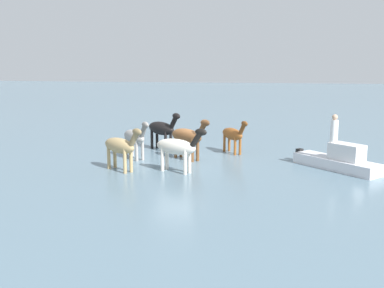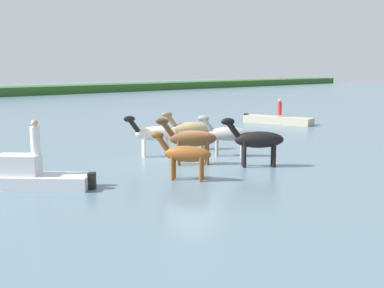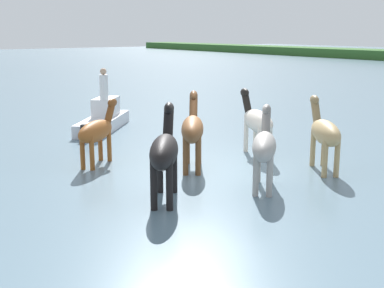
{
  "view_description": "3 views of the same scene",
  "coord_description": "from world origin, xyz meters",
  "px_view_note": "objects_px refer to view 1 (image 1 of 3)",
  "views": [
    {
      "loc": [
        -4.68,
        19.46,
        4.37
      ],
      "look_at": [
        -0.39,
        -0.82,
        0.65
      ],
      "focal_mm": 40.82,
      "sensor_mm": 36.0,
      "label": 1
    },
    {
      "loc": [
        -12.83,
        -15.12,
        4.17
      ],
      "look_at": [
        -0.05,
        0.02,
        0.83
      ],
      "focal_mm": 43.54,
      "sensor_mm": 36.0,
      "label": 2
    },
    {
      "loc": [
        10.9,
        -8.28,
        3.75
      ],
      "look_at": [
        -0.2,
        -0.32,
        0.72
      ],
      "focal_mm": 48.12,
      "sensor_mm": 36.0,
      "label": 3
    }
  ],
  "objects_px": {
    "horse_lead": "(188,136)",
    "person_helmsman_aft": "(334,129)",
    "horse_dark_mare": "(135,137)",
    "horse_chestnut_trailing": "(121,146)",
    "horse_pinto_flank": "(162,129)",
    "boat_motor_center": "(338,162)",
    "horse_dun_straggler": "(233,134)",
    "horse_mid_herd": "(177,147)"
  },
  "relations": [
    {
      "from": "horse_mid_herd",
      "to": "boat_motor_center",
      "type": "bearing_deg",
      "value": 37.97
    },
    {
      "from": "horse_dark_mare",
      "to": "horse_chestnut_trailing",
      "type": "distance_m",
      "value": 2.44
    },
    {
      "from": "horse_chestnut_trailing",
      "to": "horse_pinto_flank",
      "type": "bearing_deg",
      "value": 118.22
    },
    {
      "from": "horse_mid_herd",
      "to": "horse_dark_mare",
      "type": "relative_size",
      "value": 1.22
    },
    {
      "from": "horse_lead",
      "to": "horse_chestnut_trailing",
      "type": "bearing_deg",
      "value": -92.2
    },
    {
      "from": "horse_pinto_flank",
      "to": "boat_motor_center",
      "type": "bearing_deg",
      "value": 20.95
    },
    {
      "from": "person_helmsman_aft",
      "to": "horse_mid_herd",
      "type": "bearing_deg",
      "value": 17.05
    },
    {
      "from": "person_helmsman_aft",
      "to": "boat_motor_center",
      "type": "bearing_deg",
      "value": 170.67
    },
    {
      "from": "horse_lead",
      "to": "person_helmsman_aft",
      "type": "distance_m",
      "value": 6.54
    },
    {
      "from": "horse_mid_herd",
      "to": "person_helmsman_aft",
      "type": "height_order",
      "value": "person_helmsman_aft"
    },
    {
      "from": "boat_motor_center",
      "to": "horse_mid_herd",
      "type": "bearing_deg",
      "value": -120.94
    },
    {
      "from": "boat_motor_center",
      "to": "horse_chestnut_trailing",
      "type": "bearing_deg",
      "value": -123.51
    },
    {
      "from": "horse_mid_herd",
      "to": "horse_pinto_flank",
      "type": "relative_size",
      "value": 1.05
    },
    {
      "from": "horse_mid_herd",
      "to": "horse_dun_straggler",
      "type": "distance_m",
      "value": 4.79
    },
    {
      "from": "horse_chestnut_trailing",
      "to": "boat_motor_center",
      "type": "distance_m",
      "value": 9.27
    },
    {
      "from": "horse_mid_herd",
      "to": "horse_dun_straggler",
      "type": "height_order",
      "value": "horse_mid_herd"
    },
    {
      "from": "horse_dark_mare",
      "to": "boat_motor_center",
      "type": "xyz_separation_m",
      "value": [
        -9.21,
        0.26,
        -0.74
      ]
    },
    {
      "from": "horse_lead",
      "to": "person_helmsman_aft",
      "type": "bearing_deg",
      "value": 32.51
    },
    {
      "from": "horse_mid_herd",
      "to": "horse_lead",
      "type": "height_order",
      "value": "horse_lead"
    },
    {
      "from": "person_helmsman_aft",
      "to": "horse_lead",
      "type": "bearing_deg",
      "value": -4.76
    },
    {
      "from": "horse_mid_herd",
      "to": "horse_lead",
      "type": "relative_size",
      "value": 1.05
    },
    {
      "from": "horse_dun_straggler",
      "to": "horse_dark_mare",
      "type": "relative_size",
      "value": 1.01
    },
    {
      "from": "horse_mid_herd",
      "to": "boat_motor_center",
      "type": "relative_size",
      "value": 0.68
    },
    {
      "from": "horse_dun_straggler",
      "to": "horse_dark_mare",
      "type": "xyz_separation_m",
      "value": [
        4.4,
        2.27,
        0.07
      ]
    },
    {
      "from": "horse_dun_straggler",
      "to": "horse_dark_mare",
      "type": "distance_m",
      "value": 4.96
    },
    {
      "from": "horse_dark_mare",
      "to": "horse_dun_straggler",
      "type": "bearing_deg",
      "value": 72.72
    },
    {
      "from": "horse_lead",
      "to": "horse_dun_straggler",
      "type": "distance_m",
      "value": 2.73
    },
    {
      "from": "horse_dun_straggler",
      "to": "horse_chestnut_trailing",
      "type": "height_order",
      "value": "horse_chestnut_trailing"
    },
    {
      "from": "horse_mid_herd",
      "to": "person_helmsman_aft",
      "type": "bearing_deg",
      "value": 38.81
    },
    {
      "from": "horse_pinto_flank",
      "to": "person_helmsman_aft",
      "type": "relative_size",
      "value": 1.95
    },
    {
      "from": "horse_mid_herd",
      "to": "person_helmsman_aft",
      "type": "xyz_separation_m",
      "value": [
        -6.37,
        -1.95,
        0.65
      ]
    },
    {
      "from": "horse_pinto_flank",
      "to": "horse_dun_straggler",
      "type": "height_order",
      "value": "horse_pinto_flank"
    },
    {
      "from": "horse_pinto_flank",
      "to": "person_helmsman_aft",
      "type": "xyz_separation_m",
      "value": [
        -8.32,
        2.62,
        0.59
      ]
    },
    {
      "from": "horse_chestnut_trailing",
      "to": "horse_dun_straggler",
      "type": "bearing_deg",
      "value": 81.79
    },
    {
      "from": "boat_motor_center",
      "to": "horse_dark_mare",
      "type": "bearing_deg",
      "value": -138.74
    },
    {
      "from": "horse_dark_mare",
      "to": "person_helmsman_aft",
      "type": "distance_m",
      "value": 9.01
    },
    {
      "from": "horse_lead",
      "to": "horse_chestnut_trailing",
      "type": "distance_m",
      "value": 3.57
    },
    {
      "from": "horse_chestnut_trailing",
      "to": "boat_motor_center",
      "type": "height_order",
      "value": "horse_chestnut_trailing"
    },
    {
      "from": "horse_lead",
      "to": "horse_dark_mare",
      "type": "relative_size",
      "value": 1.15
    },
    {
      "from": "horse_pinto_flank",
      "to": "horse_chestnut_trailing",
      "type": "xyz_separation_m",
      "value": [
        0.44,
        4.84,
        -0.07
      ]
    },
    {
      "from": "horse_lead",
      "to": "person_helmsman_aft",
      "type": "relative_size",
      "value": 1.94
    },
    {
      "from": "horse_lead",
      "to": "horse_dark_mare",
      "type": "xyz_separation_m",
      "value": [
        2.49,
        0.32,
        -0.07
      ]
    }
  ]
}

